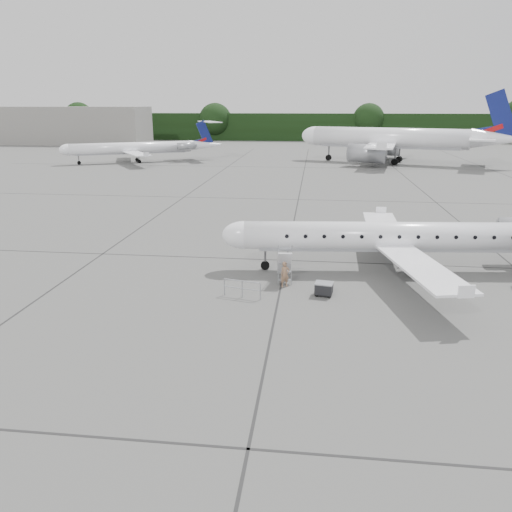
# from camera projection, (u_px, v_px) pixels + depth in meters

# --- Properties ---
(ground) EXTENTS (320.00, 320.00, 0.00)m
(ground) POSITION_uv_depth(u_px,v_px,m) (372.00, 307.00, 27.24)
(ground) COLOR #5E5E5C
(ground) RESTS_ON ground
(treeline) EXTENTS (260.00, 4.00, 8.00)m
(treeline) POSITION_uv_depth(u_px,v_px,m) (328.00, 127.00, 149.56)
(treeline) COLOR black
(treeline) RESTS_ON ground
(terminal_building) EXTENTS (40.00, 14.00, 10.00)m
(terminal_building) POSITION_uv_depth(u_px,v_px,m) (75.00, 125.00, 138.12)
(terminal_building) COLOR gray
(terminal_building) RESTS_ON ground
(main_regional_jet) EXTENTS (27.37, 20.86, 6.60)m
(main_regional_jet) POSITION_uv_depth(u_px,v_px,m) (399.00, 222.00, 32.28)
(main_regional_jet) COLOR white
(main_regional_jet) RESTS_ON ground
(airstair) EXTENTS (1.04, 2.17, 2.07)m
(airstair) POSITION_uv_depth(u_px,v_px,m) (284.00, 264.00, 31.18)
(airstair) COLOR white
(airstair) RESTS_ON ground
(passenger) EXTENTS (0.68, 0.60, 1.57)m
(passenger) POSITION_uv_depth(u_px,v_px,m) (285.00, 274.00, 30.11)
(passenger) COLOR #926C4F
(passenger) RESTS_ON ground
(safety_railing) EXTENTS (2.16, 0.57, 1.00)m
(safety_railing) POSITION_uv_depth(u_px,v_px,m) (242.00, 289.00, 28.48)
(safety_railing) COLOR #94979C
(safety_railing) RESTS_ON ground
(baggage_cart) EXTENTS (1.10, 0.94, 0.85)m
(baggage_cart) POSITION_uv_depth(u_px,v_px,m) (324.00, 289.00, 28.79)
(baggage_cart) COLOR black
(baggage_cart) RESTS_ON ground
(bg_narrowbody) EXTENTS (42.21, 35.63, 12.95)m
(bg_narrowbody) POSITION_uv_depth(u_px,v_px,m) (390.00, 128.00, 91.85)
(bg_narrowbody) COLOR white
(bg_narrowbody) RESTS_ON ground
(bg_regional_left) EXTENTS (35.03, 31.62, 7.54)m
(bg_regional_left) POSITION_uv_depth(u_px,v_px,m) (131.00, 142.00, 93.70)
(bg_regional_left) COLOR white
(bg_regional_left) RESTS_ON ground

